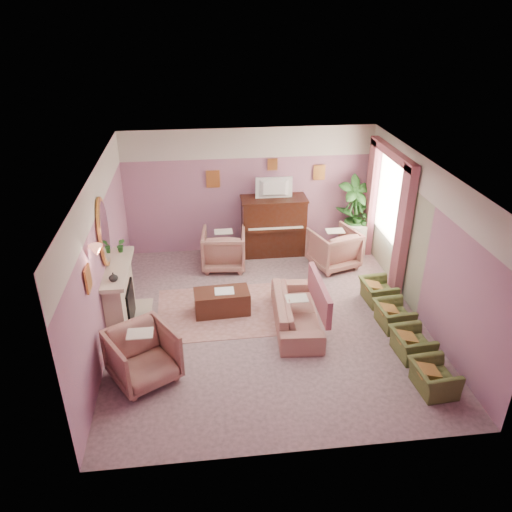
{
  "coord_description": "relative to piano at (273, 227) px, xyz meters",
  "views": [
    {
      "loc": [
        -1.1,
        -7.46,
        5.17
      ],
      "look_at": [
        -0.16,
        0.4,
        1.11
      ],
      "focal_mm": 35.0,
      "sensor_mm": 36.0,
      "label": 1
    }
  ],
  "objects": [
    {
      "name": "floor",
      "position": [
        -0.5,
        -2.68,
        -0.65
      ],
      "size": [
        5.5,
        6.0,
        0.01
      ],
      "primitive_type": "cube",
      "color": "gray",
      "rests_on": "ground"
    },
    {
      "name": "piano_keyshelf",
      "position": [
        -0.0,
        -0.35,
        0.07
      ],
      "size": [
        1.3,
        0.12,
        0.06
      ],
      "primitive_type": "cube",
      "color": "black",
      "rests_on": "piano"
    },
    {
      "name": "mantel_vase",
      "position": [
        -3.05,
        -2.98,
        0.58
      ],
      "size": [
        0.16,
        0.16,
        0.16
      ],
      "primitive_type": "imported",
      "color": "beige",
      "rests_on": "mantel_shelf"
    },
    {
      "name": "area_rug",
      "position": [
        -1.24,
        -2.31,
        -0.64
      ],
      "size": [
        2.53,
        1.84,
        0.01
      ],
      "primitive_type": "cube",
      "rotation": [
        0.0,
        0.0,
        0.02
      ],
      "color": "#AF7872",
      "rests_on": "floor"
    },
    {
      "name": "floral_armchair_left",
      "position": [
        -1.15,
        -0.55,
        -0.18
      ],
      "size": [
        0.9,
        0.9,
        0.94
      ],
      "primitive_type": "imported",
      "color": "#A27164",
      "rests_on": "floor"
    },
    {
      "name": "print_left_wall",
      "position": [
        -3.21,
        -3.88,
        1.07
      ],
      "size": [
        0.03,
        0.28,
        0.36
      ],
      "primitive_type": "cube",
      "color": "gold",
      "rests_on": "wall_left"
    },
    {
      "name": "print_back_left",
      "position": [
        -1.3,
        0.28,
        1.07
      ],
      "size": [
        0.3,
        0.03,
        0.38
      ],
      "primitive_type": "cube",
      "color": "gold",
      "rests_on": "wall_back"
    },
    {
      "name": "piano_keys",
      "position": [
        0.0,
        -0.35,
        0.11
      ],
      "size": [
        1.2,
        0.08,
        0.02
      ],
      "primitive_type": "cube",
      "color": "white",
      "rests_on": "piano"
    },
    {
      "name": "stripe_panel",
      "position": [
        2.23,
        -1.38,
        0.42
      ],
      "size": [
        0.01,
        3.0,
        2.15
      ],
      "primitive_type": "cube",
      "color": "#9CA387",
      "rests_on": "wall_right"
    },
    {
      "name": "piano",
      "position": [
        0.0,
        0.0,
        0.0
      ],
      "size": [
        1.4,
        0.6,
        1.3
      ],
      "primitive_type": "cube",
      "color": "black",
      "rests_on": "floor"
    },
    {
      "name": "olive_chair_d",
      "position": [
        1.67,
        -2.32,
        -0.36
      ],
      "size": [
        0.47,
        0.67,
        0.58
      ],
      "primitive_type": "imported",
      "color": "#505D2D",
      "rests_on": "floor"
    },
    {
      "name": "print_back_right",
      "position": [
        1.05,
        0.28,
        1.13
      ],
      "size": [
        0.26,
        0.03,
        0.34
      ],
      "primitive_type": "cube",
      "color": "gold",
      "rests_on": "wall_back"
    },
    {
      "name": "floral_armchair_right",
      "position": [
        1.2,
        -0.79,
        -0.18
      ],
      "size": [
        0.9,
        0.9,
        0.94
      ],
      "primitive_type": "imported",
      "color": "#A27164",
      "rests_on": "floor"
    },
    {
      "name": "mirror_frame",
      "position": [
        -3.2,
        -2.48,
        1.15
      ],
      "size": [
        0.04,
        0.72,
        1.2
      ],
      "primitive_type": "ellipsoid",
      "color": "gold",
      "rests_on": "wall_left"
    },
    {
      "name": "mantel_plant",
      "position": [
        -3.05,
        -1.93,
        0.64
      ],
      "size": [
        0.16,
        0.16,
        0.28
      ],
      "primitive_type": "imported",
      "color": "#21551E",
      "rests_on": "mantel_shelf"
    },
    {
      "name": "pelmet",
      "position": [
        2.12,
        -1.13,
        1.91
      ],
      "size": [
        0.16,
        2.2,
        0.16
      ],
      "primitive_type": "cube",
      "color": "#9C505F",
      "rests_on": "wall_right"
    },
    {
      "name": "side_plant_small",
      "position": [
        2.01,
        -0.29,
        0.19
      ],
      "size": [
        0.16,
        0.16,
        0.28
      ],
      "primitive_type": "imported",
      "color": "#21551E",
      "rests_on": "side_table"
    },
    {
      "name": "coffee_table",
      "position": [
        -1.3,
        -2.34,
        -0.43
      ],
      "size": [
        1.03,
        0.56,
        0.45
      ],
      "primitive_type": "cube",
      "rotation": [
        0.0,
        0.0,
        0.06
      ],
      "color": "#442216",
      "rests_on": "floor"
    },
    {
      "name": "sofa_throw",
      "position": [
        0.38,
        -2.88,
        -0.05
      ],
      "size": [
        0.1,
        1.44,
        0.53
      ],
      "primitive_type": "cube",
      "color": "#9C505F",
      "rests_on": "sofa"
    },
    {
      "name": "sofa",
      "position": [
        -0.02,
        -2.88,
        -0.27
      ],
      "size": [
        0.63,
        1.9,
        0.77
      ],
      "primitive_type": "imported",
      "color": "#A27164",
      "rests_on": "floor"
    },
    {
      "name": "window_blind",
      "position": [
        2.2,
        -1.13,
        1.05
      ],
      "size": [
        0.03,
        1.4,
        1.8
      ],
      "primitive_type": "cube",
      "color": "beige",
      "rests_on": "wall_right"
    },
    {
      "name": "hearth",
      "position": [
        -2.89,
        -2.48,
        -0.64
      ],
      "size": [
        0.55,
        1.5,
        0.02
      ],
      "primitive_type": "cube",
      "color": "beige",
      "rests_on": "floor"
    },
    {
      "name": "fire_ember",
      "position": [
        -2.95,
        -2.48,
        -0.43
      ],
      "size": [
        0.06,
        0.54,
        0.1
      ],
      "primitive_type": "cube",
      "color": "orange",
      "rests_on": "floor"
    },
    {
      "name": "curtain_left",
      "position": [
        2.12,
        -2.05,
        0.65
      ],
      "size": [
        0.16,
        0.34,
        2.6
      ],
      "primitive_type": "cube",
      "color": "#9C505F",
      "rests_on": "floor"
    },
    {
      "name": "fireplace_surround",
      "position": [
        -3.09,
        -2.48,
        -0.1
      ],
      "size": [
        0.3,
        1.4,
        1.1
      ],
      "primitive_type": "cube",
      "color": "beige",
      "rests_on": "floor"
    },
    {
      "name": "print_back_mid",
      "position": [
        0.0,
        0.28,
        1.35
      ],
      "size": [
        0.22,
        0.03,
        0.26
      ],
      "primitive_type": "cube",
      "color": "gold",
      "rests_on": "wall_back"
    },
    {
      "name": "ceiling",
      "position": [
        -0.5,
        -2.68,
        2.15
      ],
      "size": [
        5.5,
        6.0,
        0.01
      ],
      "primitive_type": "cube",
      "color": "silver",
      "rests_on": "wall_back"
    },
    {
      "name": "mantel_shelf",
      "position": [
        -3.06,
        -2.48,
        0.47
      ],
      "size": [
        0.4,
        1.55,
        0.07
      ],
      "primitive_type": "cube",
      "color": "beige",
      "rests_on": "fireplace_surround"
    },
    {
      "name": "wall_front",
      "position": [
        -0.5,
        -5.68,
        0.75
      ],
      "size": [
        5.5,
        0.02,
        2.8
      ],
      "primitive_type": "cube",
      "color": "slate",
      "rests_on": "floor"
    },
    {
      "name": "wall_back",
      "position": [
        -0.5,
        0.32,
        0.75
      ],
      "size": [
        5.5,
        0.02,
        2.8
      ],
      "primitive_type": "cube",
      "color": "slate",
      "rests_on": "floor"
    },
    {
      "name": "sconce_shade",
      "position": [
        -3.12,
        -3.53,
        1.33
      ],
      "size": [
        0.2,
        0.2,
        0.16
      ],
      "primitive_type": "cone",
      "color": "#FF9471",
      "rests_on": "wall_left"
    },
    {
      "name": "wall_right",
      "position": [
        2.25,
        -2.68,
        0.75
      ],
      "size": [
        0.02,
        6.0,
        2.8
      ],
      "primitive_type": "cube",
      "color": "slate",
      "rests_on": "floor"
    },
    {
      "name": "palm_plant",
      "position": [
        1.8,
        -0.11,
        0.41
      ],
      "size": [
        0.76,
        0.76,
        1.44
      ],
      "primitive_type": "imported",
      "color": "#21551E",
      "rests_on": "palm_pot"
    },
    {
      "name": "olive_chair_b",
      "position": [
        1.67,
        -3.96,
        -0.36
      ],
      "size": [
        0.47,
        0.67,
        0.58
      ],
      "primitive_type": "imported",
      "color": "#505D2D",
      "rests_on": "floor"
    },
    {
      "name": "picture_rail_band",
      "position": [
        -0.5,
        0.31,
        1.82
      ],
      "size": [
        5.5,
        0.01,
        0.65
      ],
      "primitive_type": "cube",
      "color": "beige",
      "rests_on": "wall_back"
    },
    {
      "name": "floral_armchair_front",
      "position": [
        -2.58,
        -4.02,
        -0.18
      ],
      "size": [
        0.9,
        0.9,
        0.94
      ],
      "primitive_type": "imported",
      "color": "#A27164",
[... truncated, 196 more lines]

